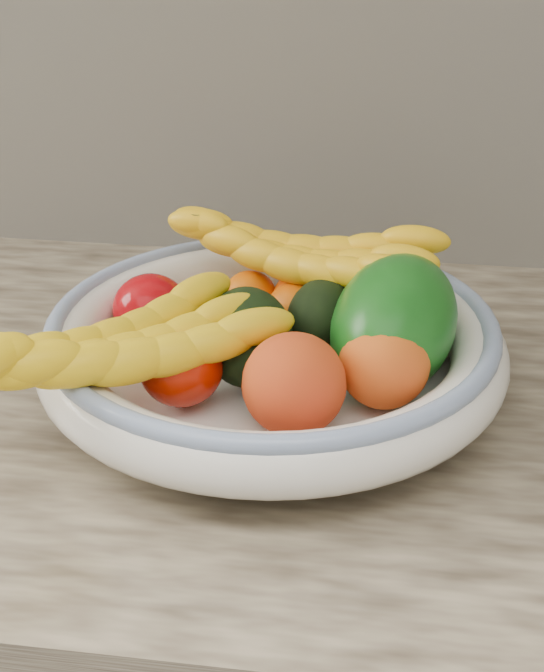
% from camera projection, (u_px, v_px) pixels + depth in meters
% --- Properties ---
extents(fruit_bowl, '(0.39, 0.39, 0.08)m').
position_uv_depth(fruit_bowl, '(272.00, 348.00, 0.86)').
color(fruit_bowl, white).
rests_on(fruit_bowl, kitchen_counter).
extents(clementine_back_left, '(0.05, 0.05, 0.04)m').
position_uv_depth(clementine_back_left, '(250.00, 295.00, 0.94)').
color(clementine_back_left, orange).
rests_on(clementine_back_left, fruit_bowl).
extents(clementine_back_right, '(0.06, 0.06, 0.05)m').
position_uv_depth(clementine_back_right, '(301.00, 298.00, 0.93)').
color(clementine_back_right, '#FF6005').
rests_on(clementine_back_right, fruit_bowl).
extents(clementine_back_mid, '(0.07, 0.07, 0.05)m').
position_uv_depth(clementine_back_mid, '(297.00, 310.00, 0.91)').
color(clementine_back_mid, '#DF5B04').
rests_on(clementine_back_mid, fruit_bowl).
extents(tomato_left, '(0.09, 0.09, 0.06)m').
position_uv_depth(tomato_left, '(151.00, 308.00, 0.89)').
color(tomato_left, '#A8050A').
rests_on(tomato_left, fruit_bowl).
extents(tomato_near_left, '(0.08, 0.08, 0.06)m').
position_uv_depth(tomato_near_left, '(181.00, 368.00, 0.80)').
color(tomato_near_left, '#A61302').
rests_on(tomato_near_left, fruit_bowl).
extents(avocado_center, '(0.10, 0.12, 0.08)m').
position_uv_depth(avocado_center, '(247.00, 337.00, 0.84)').
color(avocado_center, black).
rests_on(avocado_center, fruit_bowl).
extents(avocado_right, '(0.08, 0.10, 0.06)m').
position_uv_depth(avocado_right, '(324.00, 315.00, 0.88)').
color(avocado_right, black).
rests_on(avocado_right, fruit_bowl).
extents(green_mango, '(0.15, 0.17, 0.14)m').
position_uv_depth(green_mango, '(394.00, 324.00, 0.83)').
color(green_mango, '#0F5010').
rests_on(green_mango, fruit_bowl).
extents(peach_front, '(0.10, 0.10, 0.08)m').
position_uv_depth(peach_front, '(294.00, 384.00, 0.77)').
color(peach_front, orange).
rests_on(peach_front, fruit_bowl).
extents(peach_right, '(0.09, 0.09, 0.07)m').
position_uv_depth(peach_right, '(384.00, 364.00, 0.79)').
color(peach_right, orange).
rests_on(peach_right, fruit_bowl).
extents(banana_bunch_back, '(0.29, 0.17, 0.08)m').
position_uv_depth(banana_bunch_back, '(298.00, 262.00, 0.92)').
color(banana_bunch_back, yellow).
rests_on(banana_bunch_back, fruit_bowl).
extents(banana_bunch_front, '(0.28, 0.28, 0.08)m').
position_uv_depth(banana_bunch_front, '(117.00, 357.00, 0.77)').
color(banana_bunch_front, yellow).
rests_on(banana_bunch_front, fruit_bowl).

